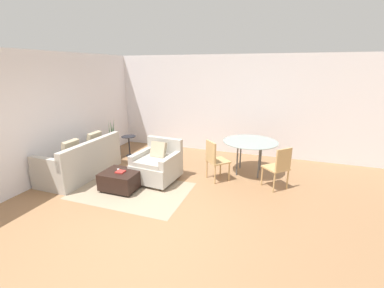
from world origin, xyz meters
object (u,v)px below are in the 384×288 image
ottoman (121,180)px  dining_chair_near_left (215,158)px  book_stack (120,172)px  tv_remote_primary (119,170)px  couch (82,162)px  side_table (129,142)px  dining_table (250,144)px  armchair (157,165)px  potted_plant (114,148)px  dining_chair_near_right (279,165)px

ottoman → dining_chair_near_left: (1.69, 1.08, 0.31)m
book_stack → tv_remote_primary: size_ratio=1.14×
couch → book_stack: 1.33m
side_table → ottoman: bearing=-62.4°
tv_remote_primary → dining_chair_near_left: 2.04m
side_table → tv_remote_primary: bearing=-63.3°
book_stack → dining_table: bearing=37.0°
armchair → dining_table: bearing=30.2°
ottoman → dining_chair_near_left: 2.03m
ottoman → dining_chair_near_left: dining_chair_near_left is taller
couch → potted_plant: bearing=97.1°
tv_remote_primary → armchair: bearing=45.9°
book_stack → ottoman: bearing=144.3°
dining_chair_near_left → dining_chair_near_right: 1.33m
ottoman → tv_remote_primary: size_ratio=4.81×
couch → book_stack: size_ratio=10.90×
tv_remote_primary → side_table: 1.99m
armchair → tv_remote_primary: size_ratio=6.48×
ottoman → dining_table: 2.98m
tv_remote_primary → side_table: (-0.89, 1.78, 0.01)m
ottoman → dining_table: dining_table is taller
potted_plant → dining_chair_near_left: potted_plant is taller
couch → side_table: 1.55m
side_table → dining_chair_near_left: (2.66, -0.77, 0.11)m
side_table → dining_chair_near_right: bearing=-10.9°
dining_chair_near_right → dining_chair_near_left: bearing=180.0°
potted_plant → dining_table: size_ratio=0.88×
book_stack → potted_plant: size_ratio=0.16×
couch → book_stack: couch is taller
armchair → dining_chair_near_right: (2.52, 0.41, 0.16)m
book_stack → dining_chair_near_left: 2.00m
ottoman → side_table: (-0.97, 1.84, 0.19)m
dining_table → dining_chair_near_right: (0.67, -0.67, -0.19)m
potted_plant → dining_table: (3.80, -0.01, 0.49)m
ottoman → dining_chair_near_right: 3.23m
ottoman → tv_remote_primary: 0.20m
side_table → dining_chair_near_right: dining_chair_near_right is taller
book_stack → potted_plant: 2.30m
book_stack → dining_chair_near_left: (1.67, 1.09, 0.12)m
armchair → side_table: bearing=141.2°
tv_remote_primary → dining_table: (2.43, 1.68, 0.32)m
book_stack → dining_chair_near_left: size_ratio=0.19×
ottoman → dining_chair_near_right: bearing=19.6°
ottoman → book_stack: size_ratio=4.21×
potted_plant → side_table: potted_plant is taller
dining_table → armchair: bearing=-149.8°
ottoman → potted_plant: potted_plant is taller
book_stack → dining_chair_near_right: dining_chair_near_right is taller
potted_plant → armchair: bearing=-29.5°
dining_chair_near_right → ottoman: bearing=-160.4°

